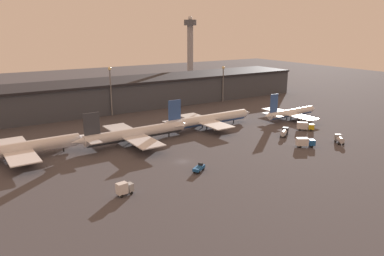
{
  "coord_description": "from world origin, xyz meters",
  "views": [
    {
      "loc": [
        -60.08,
        -101.67,
        43.94
      ],
      "look_at": [
        13.76,
        15.85,
        6.0
      ],
      "focal_mm": 35.0,
      "sensor_mm": 36.0,
      "label": 1
    }
  ],
  "objects_px": {
    "service_vehicle_2": "(305,126)",
    "control_tower": "(190,47)",
    "airplane_3": "(290,113)",
    "service_vehicle_5": "(284,132)",
    "service_vehicle_1": "(124,188)",
    "service_vehicle_4": "(199,168)",
    "airplane_0": "(21,148)",
    "service_vehicle_0": "(305,142)",
    "airplane_1": "(135,134)",
    "service_vehicle_3": "(339,139)",
    "airplane_2": "(208,120)"
  },
  "relations": [
    {
      "from": "service_vehicle_3",
      "to": "service_vehicle_4",
      "type": "relative_size",
      "value": 1.05
    },
    {
      "from": "control_tower",
      "to": "service_vehicle_1",
      "type": "bearing_deg",
      "value": -127.26
    },
    {
      "from": "service_vehicle_5",
      "to": "service_vehicle_1",
      "type": "bearing_deg",
      "value": 158.72
    },
    {
      "from": "control_tower",
      "to": "service_vehicle_4",
      "type": "bearing_deg",
      "value": -120.97
    },
    {
      "from": "service_vehicle_1",
      "to": "control_tower",
      "type": "relative_size",
      "value": 0.09
    },
    {
      "from": "airplane_1",
      "to": "service_vehicle_5",
      "type": "relative_size",
      "value": 6.98
    },
    {
      "from": "airplane_2",
      "to": "control_tower",
      "type": "distance_m",
      "value": 122.07
    },
    {
      "from": "airplane_2",
      "to": "service_vehicle_5",
      "type": "height_order",
      "value": "airplane_2"
    },
    {
      "from": "airplane_2",
      "to": "service_vehicle_4",
      "type": "xyz_separation_m",
      "value": [
        -31.65,
        -41.51,
        -2.58
      ]
    },
    {
      "from": "service_vehicle_0",
      "to": "service_vehicle_1",
      "type": "relative_size",
      "value": 1.51
    },
    {
      "from": "service_vehicle_2",
      "to": "service_vehicle_5",
      "type": "xyz_separation_m",
      "value": [
        -13.73,
        -1.41,
        -0.3
      ]
    },
    {
      "from": "service_vehicle_1",
      "to": "service_vehicle_2",
      "type": "relative_size",
      "value": 0.71
    },
    {
      "from": "service_vehicle_4",
      "to": "service_vehicle_0",
      "type": "bearing_deg",
      "value": -31.69
    },
    {
      "from": "airplane_2",
      "to": "service_vehicle_2",
      "type": "height_order",
      "value": "airplane_2"
    },
    {
      "from": "airplane_0",
      "to": "service_vehicle_0",
      "type": "relative_size",
      "value": 6.43
    },
    {
      "from": "airplane_2",
      "to": "service_vehicle_5",
      "type": "relative_size",
      "value": 7.03
    },
    {
      "from": "airplane_1",
      "to": "service_vehicle_3",
      "type": "height_order",
      "value": "airplane_1"
    },
    {
      "from": "service_vehicle_1",
      "to": "service_vehicle_3",
      "type": "distance_m",
      "value": 88.14
    },
    {
      "from": "airplane_3",
      "to": "service_vehicle_5",
      "type": "bearing_deg",
      "value": -142.36
    },
    {
      "from": "service_vehicle_2",
      "to": "service_vehicle_5",
      "type": "height_order",
      "value": "service_vehicle_2"
    },
    {
      "from": "airplane_3",
      "to": "airplane_0",
      "type": "bearing_deg",
      "value": 174.6
    },
    {
      "from": "airplane_2",
      "to": "airplane_1",
      "type": "bearing_deg",
      "value": -175.72
    },
    {
      "from": "service_vehicle_5",
      "to": "airplane_0",
      "type": "bearing_deg",
      "value": 129.83
    },
    {
      "from": "airplane_3",
      "to": "service_vehicle_0",
      "type": "bearing_deg",
      "value": -131.21
    },
    {
      "from": "service_vehicle_0",
      "to": "control_tower",
      "type": "distance_m",
      "value": 155.34
    },
    {
      "from": "airplane_0",
      "to": "service_vehicle_2",
      "type": "relative_size",
      "value": 6.87
    },
    {
      "from": "service_vehicle_0",
      "to": "control_tower",
      "type": "relative_size",
      "value": 0.14
    },
    {
      "from": "airplane_1",
      "to": "control_tower",
      "type": "xyz_separation_m",
      "value": [
        92.81,
        108.93,
        25.56
      ]
    },
    {
      "from": "airplane_1",
      "to": "service_vehicle_4",
      "type": "relative_size",
      "value": 9.17
    },
    {
      "from": "service_vehicle_3",
      "to": "airplane_2",
      "type": "bearing_deg",
      "value": 65.67
    },
    {
      "from": "airplane_0",
      "to": "service_vehicle_2",
      "type": "height_order",
      "value": "airplane_0"
    },
    {
      "from": "service_vehicle_4",
      "to": "control_tower",
      "type": "bearing_deg",
      "value": 28.06
    },
    {
      "from": "airplane_0",
      "to": "airplane_2",
      "type": "relative_size",
      "value": 0.93
    },
    {
      "from": "airplane_0",
      "to": "control_tower",
      "type": "bearing_deg",
      "value": 36.73
    },
    {
      "from": "airplane_0",
      "to": "service_vehicle_3",
      "type": "relative_size",
      "value": 8.19
    },
    {
      "from": "service_vehicle_4",
      "to": "service_vehicle_3",
      "type": "bearing_deg",
      "value": -35.26
    },
    {
      "from": "service_vehicle_2",
      "to": "control_tower",
      "type": "distance_m",
      "value": 136.09
    },
    {
      "from": "service_vehicle_3",
      "to": "service_vehicle_5",
      "type": "bearing_deg",
      "value": 62.17
    },
    {
      "from": "service_vehicle_3",
      "to": "service_vehicle_4",
      "type": "xyz_separation_m",
      "value": [
        -61.84,
        4.63,
        -0.58
      ]
    },
    {
      "from": "airplane_0",
      "to": "airplane_1",
      "type": "distance_m",
      "value": 40.29
    },
    {
      "from": "service_vehicle_4",
      "to": "service_vehicle_5",
      "type": "distance_m",
      "value": 53.1
    },
    {
      "from": "service_vehicle_0",
      "to": "service_vehicle_5",
      "type": "xyz_separation_m",
      "value": [
        4.25,
        14.58,
        -0.24
      ]
    },
    {
      "from": "service_vehicle_5",
      "to": "service_vehicle_4",
      "type": "bearing_deg",
      "value": 161.21
    },
    {
      "from": "airplane_3",
      "to": "service_vehicle_1",
      "type": "xyz_separation_m",
      "value": [
        -101.66,
        -37.31,
        -1.01
      ]
    },
    {
      "from": "airplane_1",
      "to": "control_tower",
      "type": "height_order",
      "value": "control_tower"
    },
    {
      "from": "airplane_1",
      "to": "service_vehicle_1",
      "type": "xyz_separation_m",
      "value": [
        -21.52,
        -41.39,
        -1.76
      ]
    },
    {
      "from": "airplane_3",
      "to": "service_vehicle_2",
      "type": "bearing_deg",
      "value": -121.23
    },
    {
      "from": "airplane_3",
      "to": "service_vehicle_2",
      "type": "height_order",
      "value": "airplane_3"
    },
    {
      "from": "service_vehicle_5",
      "to": "service_vehicle_0",
      "type": "bearing_deg",
      "value": -140.33
    },
    {
      "from": "airplane_1",
      "to": "airplane_0",
      "type": "bearing_deg",
      "value": 172.79
    }
  ]
}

